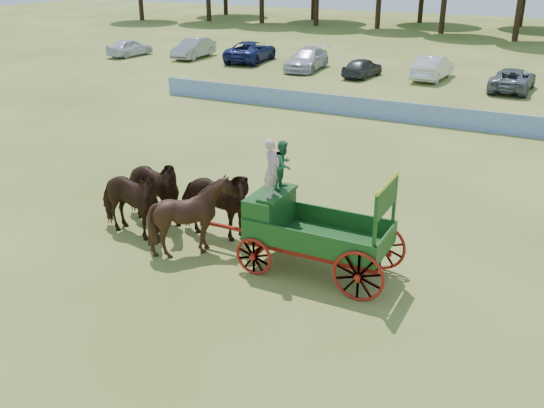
{
  "coord_description": "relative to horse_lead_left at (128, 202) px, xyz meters",
  "views": [
    {
      "loc": [
        8.93,
        -12.69,
        8.22
      ],
      "look_at": [
        1.35,
        2.12,
        1.3
      ],
      "focal_mm": 40.0,
      "sensor_mm": 36.0,
      "label": 1
    }
  ],
  "objects": [
    {
      "name": "sponsor_banner",
      "position": [
        1.82,
        17.43,
        -0.64
      ],
      "size": [
        26.0,
        0.08,
        1.05
      ],
      "primitive_type": "cube",
      "color": "#1C4C9B",
      "rests_on": "ground"
    },
    {
      "name": "farm_dray",
      "position": [
        5.38,
        0.56,
        0.41
      ],
      "size": [
        6.0,
        2.0,
        3.75
      ],
      "color": "#9B140F",
      "rests_on": "ground"
    },
    {
      "name": "horse_wheel_right",
      "position": [
        2.4,
        1.1,
        0.0
      ],
      "size": [
        2.77,
        1.31,
        2.32
      ],
      "primitive_type": "imported",
      "rotation": [
        0.0,
        0.0,
        1.59
      ],
      "color": "#32190D",
      "rests_on": "ground"
    },
    {
      "name": "horse_lead_left",
      "position": [
        0.0,
        0.0,
        0.0
      ],
      "size": [
        2.84,
        1.47,
        2.32
      ],
      "primitive_type": "imported",
      "rotation": [
        0.0,
        0.0,
        1.49
      ],
      "color": "#32190D",
      "rests_on": "ground"
    },
    {
      "name": "horse_lead_right",
      "position": [
        0.0,
        1.1,
        0.0
      ],
      "size": [
        2.89,
        1.61,
        2.32
      ],
      "primitive_type": "imported",
      "rotation": [
        0.0,
        0.0,
        1.44
      ],
      "color": "#32190D",
      "rests_on": "ground"
    },
    {
      "name": "parked_cars",
      "position": [
        4.81,
        29.4,
        -0.4
      ],
      "size": [
        57.74,
        7.94,
        1.64
      ],
      "color": "silver",
      "rests_on": "ground"
    },
    {
      "name": "horse_wheel_left",
      "position": [
        2.4,
        0.0,
        0.0
      ],
      "size": [
        2.23,
        2.02,
        2.33
      ],
      "primitive_type": "imported",
      "rotation": [
        0.0,
        0.0,
        1.64
      ],
      "color": "#32190D",
      "rests_on": "ground"
    },
    {
      "name": "ground",
      "position": [
        2.82,
        -0.57,
        -1.16
      ],
      "size": [
        160.0,
        160.0,
        0.0
      ],
      "primitive_type": "plane",
      "color": "#A99F4C",
      "rests_on": "ground"
    }
  ]
}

